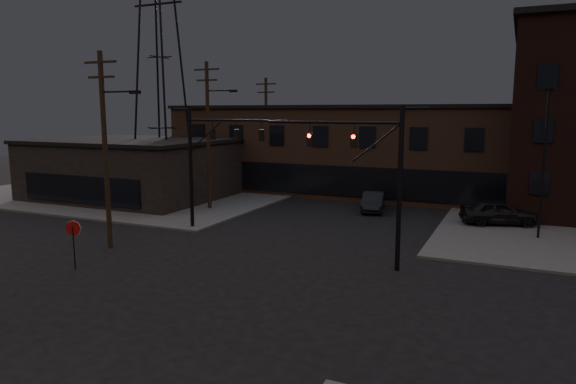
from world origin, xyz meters
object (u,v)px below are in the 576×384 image
(traffic_signal_near, at_px, (377,170))
(car_crossing, at_px, (373,201))
(traffic_signal_far, at_px, (207,154))
(parked_car_lot_a, at_px, (499,212))
(stop_sign, at_px, (73,233))

(traffic_signal_near, xyz_separation_m, car_crossing, (-3.92, 14.43, -4.18))
(traffic_signal_far, height_order, parked_car_lot_a, traffic_signal_far)
(traffic_signal_far, relative_size, stop_sign, 3.23)
(traffic_signal_far, xyz_separation_m, car_crossing, (8.15, 10.93, -4.26))
(traffic_signal_near, relative_size, stop_sign, 3.23)
(traffic_signal_near, bearing_deg, stop_sign, -154.10)
(parked_car_lot_a, xyz_separation_m, car_crossing, (-9.18, 1.95, -0.24))
(traffic_signal_near, height_order, parked_car_lot_a, traffic_signal_near)
(parked_car_lot_a, bearing_deg, traffic_signal_far, 99.09)
(traffic_signal_near, bearing_deg, car_crossing, 105.21)
(traffic_signal_far, bearing_deg, traffic_signal_near, -16.17)
(car_crossing, bearing_deg, parked_car_lot_a, -22.71)
(stop_sign, distance_m, car_crossing, 22.97)
(traffic_signal_far, distance_m, car_crossing, 14.29)
(traffic_signal_far, height_order, car_crossing, traffic_signal_far)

